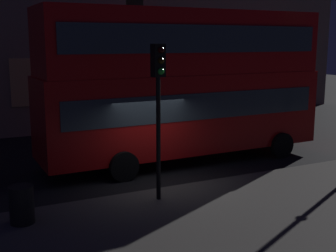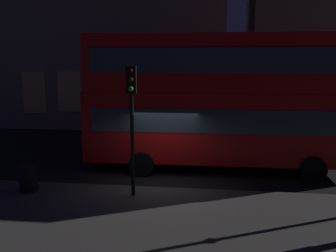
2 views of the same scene
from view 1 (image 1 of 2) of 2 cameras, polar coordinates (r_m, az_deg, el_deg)
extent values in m
plane|color=black|center=(13.88, -0.89, -7.50)|extent=(80.00, 80.00, 0.00)
cube|color=#423F3D|center=(10.02, 11.40, -14.81)|extent=(44.00, 8.49, 0.12)
cube|color=#E5C67F|center=(21.45, -17.58, 5.34)|extent=(1.48, 0.06, 2.19)
cube|color=#F9E09E|center=(21.92, -11.57, 5.37)|extent=(1.48, 0.06, 2.49)
cube|color=#E5C67F|center=(26.34, 2.50, 7.21)|extent=(1.77, 0.06, 1.83)
cube|color=#F9E09E|center=(27.79, 7.54, 6.87)|extent=(1.77, 0.06, 2.56)
cube|color=#E5C67F|center=(29.42, 12.04, 6.50)|extent=(1.77, 0.06, 2.52)
cube|color=#F2D18C|center=(31.18, 16.09, 7.11)|extent=(1.77, 0.06, 1.82)
cube|color=#B20F0F|center=(16.19, 2.01, 1.89)|extent=(10.45, 2.67, 2.75)
cube|color=#B20F0F|center=(16.00, 2.07, 10.67)|extent=(10.24, 2.62, 2.19)
cube|color=#2D3842|center=(16.14, 2.02, 3.10)|extent=(9.61, 2.72, 0.90)
cube|color=#2D3842|center=(16.00, 2.07, 11.06)|extent=(9.61, 2.72, 0.90)
cube|color=#F2D84C|center=(19.05, 16.07, 12.10)|extent=(0.10, 1.51, 0.44)
sphere|color=white|center=(20.01, 14.03, 0.31)|extent=(0.24, 0.24, 0.24)
sphere|color=white|center=(18.83, 17.28, -0.50)|extent=(0.24, 0.24, 0.24)
cylinder|color=black|center=(19.41, 9.27, -0.88)|extent=(0.96, 0.25, 0.96)
cylinder|color=black|center=(17.42, 14.35, -2.41)|extent=(0.96, 0.25, 0.96)
cylinder|color=black|center=(16.52, -8.98, -2.92)|extent=(0.96, 0.25, 0.96)
cylinder|color=black|center=(14.13, -5.66, -5.18)|extent=(0.96, 0.25, 0.96)
cylinder|color=black|center=(11.87, -1.24, -1.74)|extent=(0.12, 0.12, 3.32)
cube|color=black|center=(11.59, -1.28, 8.39)|extent=(0.34, 0.28, 0.85)
sphere|color=black|center=(11.46, -0.91, 9.71)|extent=(0.17, 0.17, 0.17)
sphere|color=black|center=(11.47, -0.91, 8.36)|extent=(0.17, 0.17, 0.17)
sphere|color=green|center=(11.48, -0.91, 7.02)|extent=(0.17, 0.17, 0.17)
cylinder|color=black|center=(11.19, -18.21, -9.53)|extent=(0.58, 0.58, 0.91)
camera|label=2|loc=(7.42, 69.35, 5.51)|focal=39.23mm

